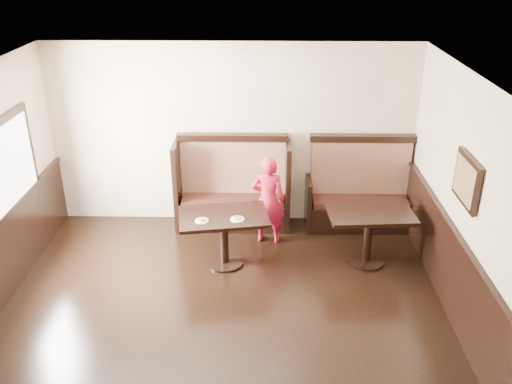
{
  "coord_description": "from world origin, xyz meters",
  "views": [
    {
      "loc": [
        0.5,
        -4.26,
        4.11
      ],
      "look_at": [
        0.37,
        2.35,
        1.0
      ],
      "focal_mm": 38.0,
      "sensor_mm": 36.0,
      "label": 1
    }
  ],
  "objects_px": {
    "table_neighbor": "(369,224)",
    "booth_neighbor": "(359,197)",
    "table_main": "(224,227)",
    "booth_main": "(233,193)",
    "child": "(268,200)"
  },
  "relations": [
    {
      "from": "table_neighbor",
      "to": "booth_neighbor",
      "type": "bearing_deg",
      "value": 83.85
    },
    {
      "from": "booth_neighbor",
      "to": "child",
      "type": "distance_m",
      "value": 1.51
    },
    {
      "from": "booth_main",
      "to": "table_neighbor",
      "type": "distance_m",
      "value": 2.19
    },
    {
      "from": "booth_main",
      "to": "table_neighbor",
      "type": "height_order",
      "value": "booth_main"
    },
    {
      "from": "booth_neighbor",
      "to": "table_main",
      "type": "bearing_deg",
      "value": -149.99
    },
    {
      "from": "table_main",
      "to": "booth_neighbor",
      "type": "bearing_deg",
      "value": 20.39
    },
    {
      "from": "booth_main",
      "to": "child",
      "type": "bearing_deg",
      "value": -43.95
    },
    {
      "from": "table_neighbor",
      "to": "child",
      "type": "relative_size",
      "value": 0.88
    },
    {
      "from": "booth_main",
      "to": "table_main",
      "type": "relative_size",
      "value": 1.35
    },
    {
      "from": "booth_main",
      "to": "booth_neighbor",
      "type": "relative_size",
      "value": 1.06
    },
    {
      "from": "booth_main",
      "to": "table_main",
      "type": "height_order",
      "value": "booth_main"
    },
    {
      "from": "table_main",
      "to": "booth_main",
      "type": "bearing_deg",
      "value": 77.66
    },
    {
      "from": "table_main",
      "to": "child",
      "type": "height_order",
      "value": "child"
    },
    {
      "from": "table_neighbor",
      "to": "booth_main",
      "type": "bearing_deg",
      "value": 146.61
    },
    {
      "from": "booth_main",
      "to": "booth_neighbor",
      "type": "xyz_separation_m",
      "value": [
        1.95,
        -0.0,
        -0.05
      ]
    }
  ]
}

